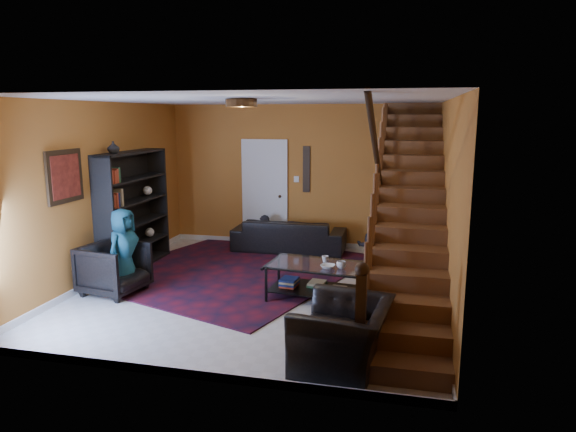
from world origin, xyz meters
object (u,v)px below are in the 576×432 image
at_px(sofa, 289,235).
at_px(armchair_left, 114,269).
at_px(armchair_right, 343,335).
at_px(coffee_table, 316,278).
at_px(bookshelf, 134,213).

distance_m(sofa, armchair_left, 3.54).
bearing_deg(armchair_right, coffee_table, -154.88).
bearing_deg(coffee_table, bookshelf, 166.73).
bearing_deg(coffee_table, sofa, 111.31).
relative_size(bookshelf, armchair_left, 2.42).
height_order(sofa, armchair_right, armchair_right).
distance_m(sofa, armchair_right, 4.70).
height_order(armchair_right, coffee_table, armchair_right).
distance_m(armchair_right, coffee_table, 2.05).
height_order(sofa, armchair_left, armchair_left).
xyz_separation_m(armchair_left, armchair_right, (3.55, -1.46, -0.03)).
bearing_deg(armchair_right, sofa, -153.05).
relative_size(bookshelf, sofa, 0.93).
height_order(bookshelf, armchair_right, bookshelf).
distance_m(bookshelf, coffee_table, 3.43).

